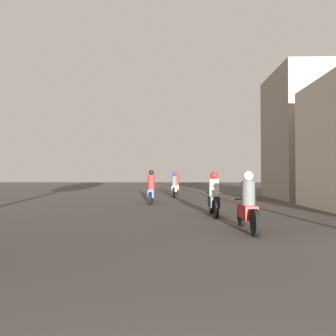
{
  "coord_description": "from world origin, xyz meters",
  "views": [
    {
      "loc": [
        0.06,
        0.05,
        1.36
      ],
      "look_at": [
        -0.24,
        18.05,
        1.74
      ],
      "focal_mm": 35.0,
      "sensor_mm": 36.0,
      "label": 1
    }
  ],
  "objects_px": {
    "motorcycle_black": "(214,198)",
    "motorcycle_silver": "(174,187)",
    "building_right_far": "(314,135)",
    "motorcycle_red": "(248,207)",
    "motorcycle_orange": "(176,185)",
    "motorcycle_blue": "(151,190)"
  },
  "relations": [
    {
      "from": "building_right_far",
      "to": "motorcycle_silver",
      "type": "bearing_deg",
      "value": 170.16
    },
    {
      "from": "motorcycle_red",
      "to": "motorcycle_orange",
      "type": "bearing_deg",
      "value": 104.69
    },
    {
      "from": "motorcycle_silver",
      "to": "building_right_far",
      "type": "distance_m",
      "value": 8.8
    },
    {
      "from": "motorcycle_black",
      "to": "motorcycle_silver",
      "type": "bearing_deg",
      "value": 89.43
    },
    {
      "from": "motorcycle_silver",
      "to": "motorcycle_orange",
      "type": "bearing_deg",
      "value": 88.32
    },
    {
      "from": "motorcycle_blue",
      "to": "building_right_far",
      "type": "relative_size",
      "value": 0.27
    },
    {
      "from": "motorcycle_orange",
      "to": "building_right_far",
      "type": "bearing_deg",
      "value": -31.32
    },
    {
      "from": "motorcycle_black",
      "to": "motorcycle_blue",
      "type": "bearing_deg",
      "value": 109.04
    },
    {
      "from": "motorcycle_orange",
      "to": "motorcycle_silver",
      "type": "bearing_deg",
      "value": -95.78
    },
    {
      "from": "building_right_far",
      "to": "motorcycle_orange",
      "type": "bearing_deg",
      "value": 151.18
    },
    {
      "from": "motorcycle_blue",
      "to": "building_right_far",
      "type": "height_order",
      "value": "building_right_far"
    },
    {
      "from": "motorcycle_black",
      "to": "motorcycle_blue",
      "type": "xyz_separation_m",
      "value": [
        -2.38,
        4.62,
        0.05
      ]
    },
    {
      "from": "motorcycle_red",
      "to": "motorcycle_silver",
      "type": "relative_size",
      "value": 1.01
    },
    {
      "from": "motorcycle_black",
      "to": "motorcycle_silver",
      "type": "height_order",
      "value": "motorcycle_silver"
    },
    {
      "from": "motorcycle_red",
      "to": "motorcycle_blue",
      "type": "distance_m",
      "value": 8.05
    },
    {
      "from": "motorcycle_blue",
      "to": "motorcycle_orange",
      "type": "distance_m",
      "value": 8.04
    },
    {
      "from": "motorcycle_red",
      "to": "motorcycle_silver",
      "type": "bearing_deg",
      "value": 106.84
    },
    {
      "from": "motorcycle_red",
      "to": "motorcycle_blue",
      "type": "relative_size",
      "value": 1.08
    },
    {
      "from": "motorcycle_blue",
      "to": "motorcycle_orange",
      "type": "xyz_separation_m",
      "value": [
        1.26,
        7.94,
        -0.01
      ]
    },
    {
      "from": "motorcycle_black",
      "to": "building_right_far",
      "type": "height_order",
      "value": "building_right_far"
    },
    {
      "from": "motorcycle_orange",
      "to": "motorcycle_black",
      "type": "bearing_deg",
      "value": -87.38
    },
    {
      "from": "motorcycle_silver",
      "to": "motorcycle_blue",
      "type": "bearing_deg",
      "value": -100.76
    }
  ]
}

